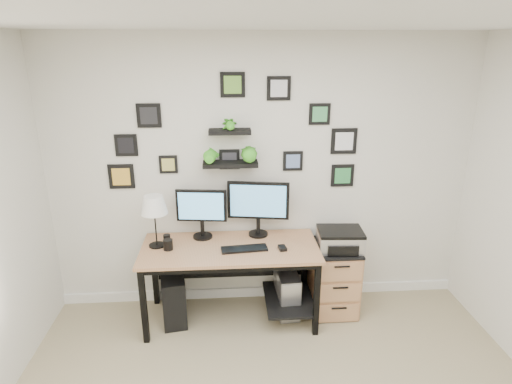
{
  "coord_description": "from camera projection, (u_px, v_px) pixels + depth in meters",
  "views": [
    {
      "loc": [
        -0.33,
        -1.87,
        2.48
      ],
      "look_at": [
        -0.07,
        1.83,
        1.2
      ],
      "focal_mm": 30.0,
      "sensor_mm": 36.0,
      "label": 1
    }
  ],
  "objects": [
    {
      "name": "printer",
      "position": [
        340.0,
        239.0,
        3.98
      ],
      "size": [
        0.43,
        0.36,
        0.19
      ],
      "color": "silver",
      "rests_on": "file_cabinet"
    },
    {
      "name": "pc_tower_black",
      "position": [
        174.0,
        296.0,
        4.03
      ],
      "size": [
        0.28,
        0.5,
        0.47
      ],
      "primitive_type": "cube",
      "rotation": [
        0.0,
        0.0,
        0.16
      ],
      "color": "black",
      "rests_on": "ground"
    },
    {
      "name": "mouse",
      "position": [
        282.0,
        248.0,
        3.81
      ],
      "size": [
        0.08,
        0.1,
        0.03
      ],
      "primitive_type": "cube",
      "rotation": [
        0.0,
        0.0,
        0.15
      ],
      "color": "black",
      "rests_on": "desk"
    },
    {
      "name": "room",
      "position": [
        262.0,
        291.0,
        4.45
      ],
      "size": [
        4.0,
        4.0,
        4.0
      ],
      "color": "tan",
      "rests_on": "ground"
    },
    {
      "name": "monitor_right",
      "position": [
        258.0,
        204.0,
        4.0
      ],
      "size": [
        0.57,
        0.21,
        0.53
      ],
      "color": "black",
      "rests_on": "desk"
    },
    {
      "name": "mug",
      "position": [
        168.0,
        245.0,
        3.8
      ],
      "size": [
        0.09,
        0.09,
        0.1
      ],
      "primitive_type": "cylinder",
      "color": "black",
      "rests_on": "desk"
    },
    {
      "name": "keyboard",
      "position": [
        244.0,
        249.0,
        3.8
      ],
      "size": [
        0.42,
        0.17,
        0.02
      ],
      "primitive_type": "cube",
      "rotation": [
        0.0,
        0.0,
        0.1
      ],
      "color": "black",
      "rests_on": "desk"
    },
    {
      "name": "wall_decor",
      "position": [
        234.0,
        142.0,
        3.86
      ],
      "size": [
        2.31,
        0.18,
        1.07
      ],
      "color": "black",
      "rests_on": "ground"
    },
    {
      "name": "pc_tower_grey",
      "position": [
        287.0,
        292.0,
        4.14
      ],
      "size": [
        0.22,
        0.44,
        0.43
      ],
      "color": "gray",
      "rests_on": "ground"
    },
    {
      "name": "pen_cup",
      "position": [
        167.0,
        239.0,
        3.92
      ],
      "size": [
        0.06,
        0.06,
        0.08
      ],
      "primitive_type": "cylinder",
      "color": "black",
      "rests_on": "desk"
    },
    {
      "name": "monitor_left",
      "position": [
        201.0,
        210.0,
        3.96
      ],
      "size": [
        0.47,
        0.2,
        0.48
      ],
      "color": "black",
      "rests_on": "desk"
    },
    {
      "name": "table_lamp",
      "position": [
        154.0,
        206.0,
        3.76
      ],
      "size": [
        0.24,
        0.24,
        0.48
      ],
      "color": "black",
      "rests_on": "desk"
    },
    {
      "name": "file_cabinet",
      "position": [
        333.0,
        278.0,
        4.15
      ],
      "size": [
        0.43,
        0.53,
        0.67
      ],
      "color": "tan",
      "rests_on": "ground"
    },
    {
      "name": "desk",
      "position": [
        234.0,
        257.0,
        3.94
      ],
      "size": [
        1.6,
        0.7,
        0.75
      ],
      "color": "tan",
      "rests_on": "ground"
    }
  ]
}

